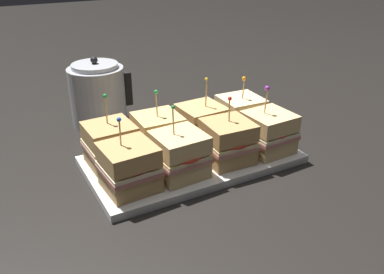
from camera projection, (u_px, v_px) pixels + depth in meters
ground_plane at (192, 163)px, 0.97m from camera, size 6.00×6.00×0.00m
serving_platter at (192, 160)px, 0.97m from camera, size 0.49×0.26×0.02m
sandwich_front_far_left at (129, 167)px, 0.82m from camera, size 0.11×0.11×0.16m
sandwich_front_center_left at (180, 155)px, 0.87m from camera, size 0.11×0.11×0.16m
sandwich_front_center_right at (228, 142)px, 0.93m from camera, size 0.11×0.11×0.16m
sandwich_front_far_right at (269, 132)px, 0.97m from camera, size 0.11×0.11×0.16m
sandwich_back_far_left at (111, 145)px, 0.92m from camera, size 0.11×0.11×0.17m
sandwich_back_center_left at (158, 135)px, 0.96m from camera, size 0.11×0.11×0.16m
sandwich_back_center_right at (201, 124)px, 1.02m from camera, size 0.11×0.11×0.17m
sandwich_back_far_right at (240, 115)px, 1.07m from camera, size 0.11×0.11×0.16m
kettle_steel at (98, 94)px, 1.15m from camera, size 0.18×0.16×0.20m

